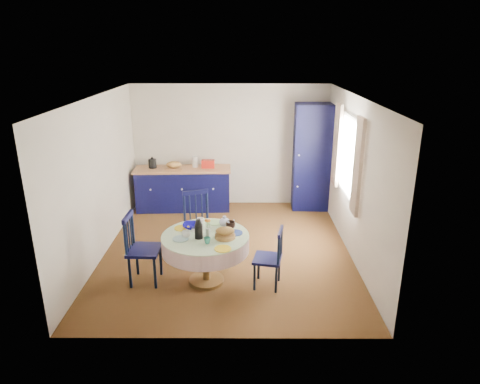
# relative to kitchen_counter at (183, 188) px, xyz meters

# --- Properties ---
(floor) EXTENTS (4.50, 4.50, 0.00)m
(floor) POSITION_rel_kitchen_counter_xyz_m (0.96, -1.90, -0.45)
(floor) COLOR black
(floor) RESTS_ON ground
(ceiling) EXTENTS (4.50, 4.50, 0.00)m
(ceiling) POSITION_rel_kitchen_counter_xyz_m (0.96, -1.90, 2.05)
(ceiling) COLOR white
(ceiling) RESTS_ON wall_back
(wall_back) EXTENTS (4.00, 0.02, 2.50)m
(wall_back) POSITION_rel_kitchen_counter_xyz_m (0.96, 0.35, 0.80)
(wall_back) COLOR beige
(wall_back) RESTS_ON floor
(wall_left) EXTENTS (0.02, 4.50, 2.50)m
(wall_left) POSITION_rel_kitchen_counter_xyz_m (-1.04, -1.90, 0.80)
(wall_left) COLOR beige
(wall_left) RESTS_ON floor
(wall_right) EXTENTS (0.02, 4.50, 2.50)m
(wall_right) POSITION_rel_kitchen_counter_xyz_m (2.96, -1.90, 0.80)
(wall_right) COLOR beige
(wall_right) RESTS_ON floor
(window) EXTENTS (0.10, 1.74, 1.45)m
(window) POSITION_rel_kitchen_counter_xyz_m (2.92, -1.60, 1.08)
(window) COLOR white
(window) RESTS_ON wall_right
(kitchen_counter) EXTENTS (1.96, 0.69, 1.11)m
(kitchen_counter) POSITION_rel_kitchen_counter_xyz_m (0.00, 0.00, 0.00)
(kitchen_counter) COLOR black
(kitchen_counter) RESTS_ON floor
(pantry_cabinet) EXTENTS (0.77, 0.56, 2.15)m
(pantry_cabinet) POSITION_rel_kitchen_counter_xyz_m (2.62, 0.10, 0.63)
(pantry_cabinet) COLOR black
(pantry_cabinet) RESTS_ON floor
(dining_table) EXTENTS (1.22, 1.22, 1.02)m
(dining_table) POSITION_rel_kitchen_counter_xyz_m (0.70, -2.90, 0.17)
(dining_table) COLOR #4F3616
(dining_table) RESTS_ON floor
(chair_left) EXTENTS (0.45, 0.47, 1.03)m
(chair_left) POSITION_rel_kitchen_counter_xyz_m (-0.22, -2.88, 0.07)
(chair_left) COLOR black
(chair_left) RESTS_ON floor
(chair_far) EXTENTS (0.58, 0.57, 1.04)m
(chair_far) POSITION_rel_kitchen_counter_xyz_m (0.51, -2.01, 0.08)
(chair_far) COLOR black
(chair_far) RESTS_ON floor
(chair_right) EXTENTS (0.45, 0.46, 0.88)m
(chair_right) POSITION_rel_kitchen_counter_xyz_m (1.60, -3.00, -0.00)
(chair_right) COLOR black
(chair_right) RESTS_ON floor
(mug_a) EXTENTS (0.12, 0.12, 0.09)m
(mug_a) POSITION_rel_kitchen_counter_xyz_m (0.44, -2.97, 0.33)
(mug_a) COLOR silver
(mug_a) RESTS_ON dining_table
(mug_b) EXTENTS (0.09, 0.09, 0.09)m
(mug_b) POSITION_rel_kitchen_counter_xyz_m (0.74, -3.16, 0.33)
(mug_b) COLOR #276D5D
(mug_b) RESTS_ON dining_table
(mug_c) EXTENTS (0.14, 0.14, 0.11)m
(mug_c) POSITION_rel_kitchen_counter_xyz_m (1.04, -2.67, 0.34)
(mug_c) COLOR black
(mug_c) RESTS_ON dining_table
(mug_d) EXTENTS (0.10, 0.10, 0.10)m
(mug_d) POSITION_rel_kitchen_counter_xyz_m (0.59, -2.52, 0.34)
(mug_d) COLOR silver
(mug_d) RESTS_ON dining_table
(cobalt_bowl) EXTENTS (0.27, 0.27, 0.07)m
(cobalt_bowl) POSITION_rel_kitchen_counter_xyz_m (0.49, -2.65, 0.32)
(cobalt_bowl) COLOR #0C0872
(cobalt_bowl) RESTS_ON dining_table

